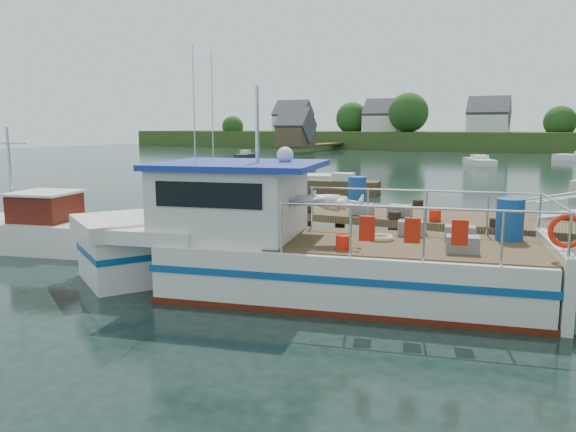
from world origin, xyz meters
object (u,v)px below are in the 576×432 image
at_px(moored_rowboat, 343,186).
at_px(moored_a, 282,179).
at_px(moored_e, 246,156).
at_px(lobster_boat, 291,248).
at_px(work_boat, 25,229).
at_px(moored_d, 479,161).

bearing_deg(moored_rowboat, moored_a, 178.26).
height_order(moored_rowboat, moored_e, moored_rowboat).
bearing_deg(lobster_boat, moored_e, 109.88).
bearing_deg(work_boat, lobster_boat, -15.83).
bearing_deg(lobster_boat, moored_rowboat, 95.26).
xyz_separation_m(moored_rowboat, moored_d, (3.66, 28.49, -0.07)).
xyz_separation_m(work_boat, moored_a, (-1.23, 20.37, -0.17)).
bearing_deg(work_boat, moored_d, 68.01).
bearing_deg(moored_a, moored_e, 124.15).
distance_m(moored_rowboat, moored_e, 33.36).
relative_size(moored_rowboat, moored_d, 0.69).
distance_m(work_boat, moored_a, 20.40).
distance_m(lobster_boat, moored_a, 23.48).
xyz_separation_m(moored_rowboat, moored_e, (-21.43, 25.57, -0.03)).
height_order(lobster_boat, work_boat, lobster_boat).
distance_m(lobster_boat, moored_e, 51.72).
bearing_deg(work_boat, moored_e, 99.17).
bearing_deg(moored_d, moored_e, -164.71).
height_order(lobster_boat, moored_e, lobster_boat).
relative_size(moored_rowboat, moored_a, 0.63).
bearing_deg(moored_a, lobster_boat, -63.74).
bearing_deg(moored_rowboat, moored_d, 105.86).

